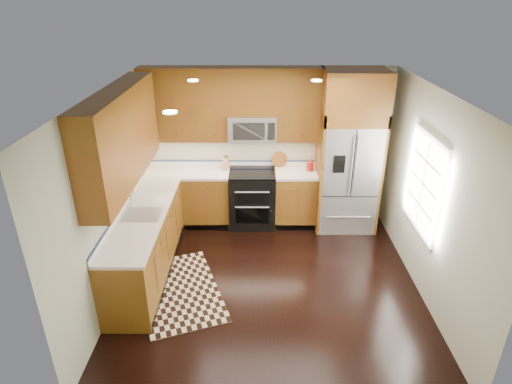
{
  "coord_description": "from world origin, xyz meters",
  "views": [
    {
      "loc": [
        -0.16,
        -4.81,
        3.64
      ],
      "look_at": [
        -0.18,
        0.6,
        1.09
      ],
      "focal_mm": 30.0,
      "sensor_mm": 36.0,
      "label": 1
    }
  ],
  "objects_px": {
    "knife_block": "(226,163)",
    "range": "(252,198)",
    "refrigerator": "(349,153)",
    "rug": "(180,290)",
    "utensil_crock": "(310,164)"
  },
  "relations": [
    {
      "from": "knife_block",
      "to": "rug",
      "type": "bearing_deg",
      "value": -104.18
    },
    {
      "from": "knife_block",
      "to": "range",
      "type": "bearing_deg",
      "value": -19.38
    },
    {
      "from": "refrigerator",
      "to": "rug",
      "type": "relative_size",
      "value": 1.6
    },
    {
      "from": "rug",
      "to": "knife_block",
      "type": "bearing_deg",
      "value": 56.07
    },
    {
      "from": "range",
      "to": "refrigerator",
      "type": "bearing_deg",
      "value": -1.4
    },
    {
      "from": "knife_block",
      "to": "utensil_crock",
      "type": "distance_m",
      "value": 1.39
    },
    {
      "from": "refrigerator",
      "to": "knife_block",
      "type": "height_order",
      "value": "refrigerator"
    },
    {
      "from": "rug",
      "to": "knife_block",
      "type": "relative_size",
      "value": 6.65
    },
    {
      "from": "knife_block",
      "to": "utensil_crock",
      "type": "height_order",
      "value": "utensil_crock"
    },
    {
      "from": "range",
      "to": "knife_block",
      "type": "bearing_deg",
      "value": 160.62
    },
    {
      "from": "knife_block",
      "to": "utensil_crock",
      "type": "bearing_deg",
      "value": -2.64
    },
    {
      "from": "rug",
      "to": "refrigerator",
      "type": "bearing_deg",
      "value": 16.4
    },
    {
      "from": "range",
      "to": "knife_block",
      "type": "distance_m",
      "value": 0.74
    },
    {
      "from": "rug",
      "to": "utensil_crock",
      "type": "bearing_deg",
      "value": 26.05
    },
    {
      "from": "range",
      "to": "rug",
      "type": "bearing_deg",
      "value": -117.01
    }
  ]
}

